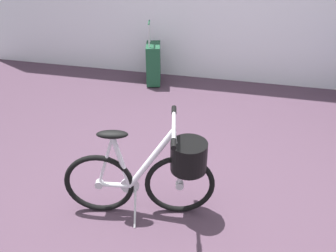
{
  "coord_description": "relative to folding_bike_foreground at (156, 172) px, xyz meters",
  "views": [
    {
      "loc": [
        0.47,
        -2.07,
        1.96
      ],
      "look_at": [
        -0.08,
        0.26,
        0.55
      ],
      "focal_mm": 37.98,
      "sensor_mm": 36.0,
      "label": 1
    }
  ],
  "objects": [
    {
      "name": "folding_bike_foreground",
      "position": [
        0.0,
        0.0,
        0.0
      ],
      "size": [
        1.1,
        0.53,
        0.79
      ],
      "color": "black",
      "rests_on": "ground_plane"
    },
    {
      "name": "ground_plane",
      "position": [
        0.08,
        0.11,
        -0.38
      ],
      "size": [
        7.06,
        7.06,
        0.0
      ],
      "primitive_type": "plane",
      "color": "#473342"
    },
    {
      "name": "rolling_suitcase",
      "position": [
        -0.68,
        2.36,
        -0.1
      ],
      "size": [
        0.26,
        0.39,
        0.83
      ],
      "color": "#19472D",
      "rests_on": "ground_plane"
    }
  ]
}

